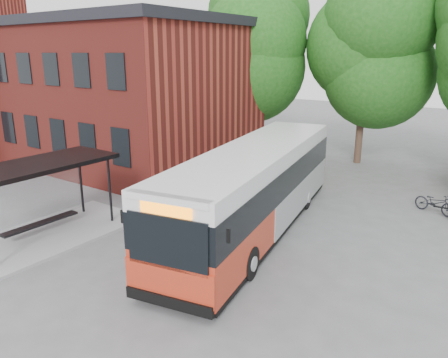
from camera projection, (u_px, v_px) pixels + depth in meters
The scene contains 7 objects.
ground at pixel (154, 259), 14.49m from camera, with size 100.00×100.00×0.00m, color #5D5D5F.
station_building at pixel (102, 91), 27.57m from camera, with size 18.40×10.40×8.50m, color maroon, non-canonical shape.
bus_shelter at pixel (42, 201), 15.80m from camera, with size 3.60×7.00×2.90m, color black, non-canonical shape.
tree_0 at pixel (255, 70), 28.82m from camera, with size 7.92×7.92×11.00m, color #194D14, non-canonical shape.
tree_1 at pixel (364, 77), 25.80m from camera, with size 7.92×7.92×10.40m, color #194D14, non-canonical shape.
city_bus at pixel (255, 190), 16.50m from camera, with size 2.73×12.80×3.25m, color red, non-canonical shape.
bicycle_0 at pixel (435, 203), 18.55m from camera, with size 0.63×1.80×0.95m, color #22222B.
Camera 1 is at (9.52, -9.39, 6.62)m, focal length 35.00 mm.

